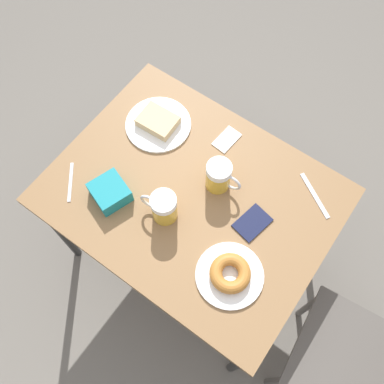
{
  "coord_description": "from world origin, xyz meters",
  "views": [
    {
      "loc": [
        0.52,
        0.38,
        2.13
      ],
      "look_at": [
        0.0,
        0.0,
        0.72
      ],
      "focal_mm": 40.0,
      "sensor_mm": 36.0,
      "label": 1
    }
  ],
  "objects_px": {
    "chair": "(384,374)",
    "passport_near_edge": "(252,223)",
    "napkin_folded": "(227,139)",
    "knife": "(315,195)",
    "plate_with_donut": "(230,274)",
    "fork": "(71,182)",
    "beer_mug_left": "(163,207)",
    "blue_pouch": "(110,192)",
    "beer_mug_center": "(219,176)",
    "plate_with_cake": "(158,123)"
  },
  "relations": [
    {
      "from": "fork",
      "to": "passport_near_edge",
      "type": "xyz_separation_m",
      "value": [
        -0.26,
        0.63,
        0.0
      ]
    },
    {
      "from": "napkin_folded",
      "to": "plate_with_donut",
      "type": "bearing_deg",
      "value": 34.66
    },
    {
      "from": "beer_mug_left",
      "to": "blue_pouch",
      "type": "relative_size",
      "value": 0.87
    },
    {
      "from": "napkin_folded",
      "to": "passport_near_edge",
      "type": "height_order",
      "value": "passport_near_edge"
    },
    {
      "from": "passport_near_edge",
      "to": "plate_with_donut",
      "type": "bearing_deg",
      "value": 10.57
    },
    {
      "from": "plate_with_cake",
      "to": "napkin_folded",
      "type": "distance_m",
      "value": 0.28
    },
    {
      "from": "knife",
      "to": "fork",
      "type": "bearing_deg",
      "value": -57.86
    },
    {
      "from": "beer_mug_left",
      "to": "napkin_folded",
      "type": "relative_size",
      "value": 1.17
    },
    {
      "from": "plate_with_donut",
      "to": "passport_near_edge",
      "type": "bearing_deg",
      "value": -169.43
    },
    {
      "from": "napkin_folded",
      "to": "fork",
      "type": "bearing_deg",
      "value": -36.99
    },
    {
      "from": "plate_with_cake",
      "to": "passport_near_edge",
      "type": "distance_m",
      "value": 0.54
    },
    {
      "from": "beer_mug_center",
      "to": "blue_pouch",
      "type": "xyz_separation_m",
      "value": [
        0.27,
        -0.29,
        -0.03
      ]
    },
    {
      "from": "chair",
      "to": "plate_with_donut",
      "type": "relative_size",
      "value": 3.74
    },
    {
      "from": "chair",
      "to": "beer_mug_center",
      "type": "bearing_deg",
      "value": -108.93
    },
    {
      "from": "chair",
      "to": "passport_near_edge",
      "type": "relative_size",
      "value": 6.13
    },
    {
      "from": "chair",
      "to": "knife",
      "type": "bearing_deg",
      "value": -130.53
    },
    {
      "from": "plate_with_donut",
      "to": "beer_mug_left",
      "type": "height_order",
      "value": "beer_mug_left"
    },
    {
      "from": "chair",
      "to": "fork",
      "type": "xyz_separation_m",
      "value": [
        0.12,
        -1.28,
        0.18
      ]
    },
    {
      "from": "fork",
      "to": "plate_with_donut",
      "type": "bearing_deg",
      "value": 94.33
    },
    {
      "from": "beer_mug_left",
      "to": "passport_near_edge",
      "type": "height_order",
      "value": "beer_mug_left"
    },
    {
      "from": "plate_with_cake",
      "to": "plate_with_donut",
      "type": "xyz_separation_m",
      "value": [
        0.34,
        0.56,
        0.01
      ]
    },
    {
      "from": "plate_with_cake",
      "to": "chair",
      "type": "bearing_deg",
      "value": 77.03
    },
    {
      "from": "plate_with_cake",
      "to": "beer_mug_left",
      "type": "distance_m",
      "value": 0.38
    },
    {
      "from": "chair",
      "to": "plate_with_donut",
      "type": "bearing_deg",
      "value": -89.54
    },
    {
      "from": "passport_near_edge",
      "to": "blue_pouch",
      "type": "xyz_separation_m",
      "value": [
        0.21,
        -0.47,
        0.03
      ]
    },
    {
      "from": "chair",
      "to": "beer_mug_left",
      "type": "xyz_separation_m",
      "value": [
        0.02,
        -0.92,
        0.24
      ]
    },
    {
      "from": "fork",
      "to": "blue_pouch",
      "type": "xyz_separation_m",
      "value": [
        -0.05,
        0.16,
        0.03
      ]
    },
    {
      "from": "beer_mug_center",
      "to": "knife",
      "type": "height_order",
      "value": "beer_mug_center"
    },
    {
      "from": "beer_mug_left",
      "to": "napkin_folded",
      "type": "height_order",
      "value": "beer_mug_left"
    },
    {
      "from": "beer_mug_left",
      "to": "plate_with_cake",
      "type": "bearing_deg",
      "value": -139.18
    },
    {
      "from": "plate_with_donut",
      "to": "fork",
      "type": "distance_m",
      "value": 0.67
    },
    {
      "from": "beer_mug_left",
      "to": "blue_pouch",
      "type": "height_order",
      "value": "beer_mug_left"
    },
    {
      "from": "beer_mug_left",
      "to": "passport_near_edge",
      "type": "distance_m",
      "value": 0.32
    },
    {
      "from": "beer_mug_center",
      "to": "napkin_folded",
      "type": "distance_m",
      "value": 0.2
    },
    {
      "from": "blue_pouch",
      "to": "napkin_folded",
      "type": "bearing_deg",
      "value": 154.74
    },
    {
      "from": "plate_with_cake",
      "to": "fork",
      "type": "height_order",
      "value": "plate_with_cake"
    },
    {
      "from": "blue_pouch",
      "to": "plate_with_donut",
      "type": "bearing_deg",
      "value": 90.61
    },
    {
      "from": "beer_mug_center",
      "to": "fork",
      "type": "height_order",
      "value": "beer_mug_center"
    },
    {
      "from": "plate_with_cake",
      "to": "blue_pouch",
      "type": "xyz_separation_m",
      "value": [
        0.34,
        0.05,
        0.02
      ]
    },
    {
      "from": "napkin_folded",
      "to": "knife",
      "type": "height_order",
      "value": "napkin_folded"
    },
    {
      "from": "plate_with_donut",
      "to": "passport_near_edge",
      "type": "height_order",
      "value": "plate_with_donut"
    },
    {
      "from": "plate_with_cake",
      "to": "passport_near_edge",
      "type": "bearing_deg",
      "value": 75.66
    },
    {
      "from": "blue_pouch",
      "to": "chair",
      "type": "bearing_deg",
      "value": 93.74
    },
    {
      "from": "plate_with_cake",
      "to": "napkin_folded",
      "type": "xyz_separation_m",
      "value": [
        -0.1,
        0.26,
        -0.01
      ]
    },
    {
      "from": "knife",
      "to": "chair",
      "type": "bearing_deg",
      "value": 55.36
    },
    {
      "from": "beer_mug_left",
      "to": "beer_mug_center",
      "type": "bearing_deg",
      "value": 157.02
    },
    {
      "from": "napkin_folded",
      "to": "blue_pouch",
      "type": "bearing_deg",
      "value": -25.26
    },
    {
      "from": "fork",
      "to": "passport_near_edge",
      "type": "height_order",
      "value": "passport_near_edge"
    },
    {
      "from": "napkin_folded",
      "to": "knife",
      "type": "xyz_separation_m",
      "value": [
        0.01,
        0.39,
        -0.0
      ]
    },
    {
      "from": "blue_pouch",
      "to": "plate_with_cake",
      "type": "bearing_deg",
      "value": -172.11
    }
  ]
}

